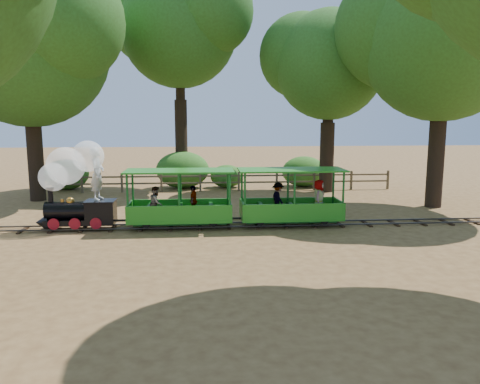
{
  "coord_description": "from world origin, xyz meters",
  "views": [
    {
      "loc": [
        -0.88,
        -16.05,
        3.83
      ],
      "look_at": [
        0.46,
        0.5,
        1.16
      ],
      "focal_mm": 35.0,
      "sensor_mm": 36.0,
      "label": 1
    }
  ],
  "objects": [
    {
      "name": "oak_ne",
      "position": [
        5.47,
        7.57,
        6.64
      ],
      "size": [
        6.81,
        5.99,
        9.11
      ],
      "color": "#2D2116",
      "rests_on": "ground"
    },
    {
      "name": "track",
      "position": [
        0.0,
        0.0,
        0.07
      ],
      "size": [
        22.0,
        1.0,
        0.1
      ],
      "color": "#3F3D3A",
      "rests_on": "ground"
    },
    {
      "name": "oak_e",
      "position": [
        8.97,
        3.09,
        7.28
      ],
      "size": [
        8.29,
        7.3,
        10.26
      ],
      "color": "#2D2116",
      "rests_on": "ground"
    },
    {
      "name": "shrub_mid_e",
      "position": [
        0.44,
        9.3,
        0.62
      ],
      "size": [
        1.79,
        1.38,
        1.24
      ],
      "primitive_type": "ellipsoid",
      "color": "#2D6B1E",
      "rests_on": "ground"
    },
    {
      "name": "carriage_front",
      "position": [
        -1.74,
        -0.04,
        0.78
      ],
      "size": [
        3.71,
        1.51,
        1.93
      ],
      "color": "#25871D",
      "rests_on": "track"
    },
    {
      "name": "oak_nw",
      "position": [
        -8.54,
        6.1,
        7.28
      ],
      "size": [
        8.9,
        7.83,
        10.48
      ],
      "color": "#2D2116",
      "rests_on": "ground"
    },
    {
      "name": "carriage_rear",
      "position": [
        2.29,
        -0.0,
        0.81
      ],
      "size": [
        3.71,
        1.51,
        1.93
      ],
      "color": "#25871D",
      "rests_on": "track"
    },
    {
      "name": "shrub_west",
      "position": [
        -8.1,
        9.3,
        0.81
      ],
      "size": [
        2.33,
        1.79,
        1.61
      ],
      "primitive_type": "ellipsoid",
      "color": "#2D6B1E",
      "rests_on": "ground"
    },
    {
      "name": "locomotive",
      "position": [
        -5.24,
        0.08,
        1.75
      ],
      "size": [
        2.71,
        1.27,
        3.11
      ],
      "color": "black",
      "rests_on": "ground"
    },
    {
      "name": "shrub_mid_w",
      "position": [
        -1.96,
        9.3,
        0.99
      ],
      "size": [
        2.86,
        2.2,
        1.98
      ],
      "primitive_type": "ellipsoid",
      "color": "#2D6B1E",
      "rests_on": "ground"
    },
    {
      "name": "ground",
      "position": [
        0.0,
        0.0,
        0.0
      ],
      "size": [
        90.0,
        90.0,
        0.0
      ],
      "primitive_type": "plane",
      "color": "#9F7844",
      "rests_on": "ground"
    },
    {
      "name": "shrub_east",
      "position": [
        4.72,
        9.3,
        0.84
      ],
      "size": [
        2.43,
        1.87,
        1.68
      ],
      "primitive_type": "ellipsoid",
      "color": "#2D6B1E",
      "rests_on": "ground"
    },
    {
      "name": "oak_nc",
      "position": [
        -2.03,
        9.58,
        8.64
      ],
      "size": [
        7.61,
        6.69,
        11.39
      ],
      "color": "#2D2116",
      "rests_on": "ground"
    },
    {
      "name": "fence",
      "position": [
        0.0,
        8.0,
        0.58
      ],
      "size": [
        18.1,
        0.1,
        1.0
      ],
      "color": "brown",
      "rests_on": "ground"
    }
  ]
}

